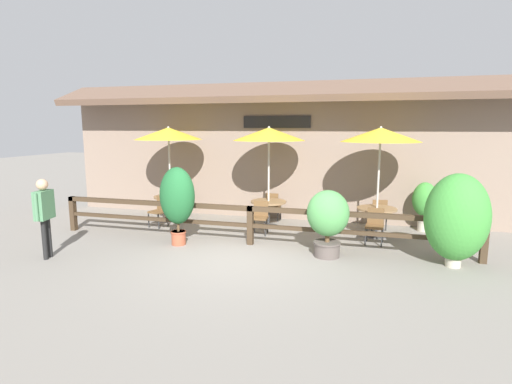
# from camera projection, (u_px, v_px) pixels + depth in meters

# --- Properties ---
(ground_plane) EXTENTS (60.00, 60.00, 0.00)m
(ground_plane) POSITION_uv_depth(u_px,v_px,m) (237.00, 258.00, 8.80)
(ground_plane) COLOR gray
(building_facade) EXTENTS (14.28, 1.49, 4.23)m
(building_facade) POSITION_uv_depth(u_px,v_px,m) (278.00, 149.00, 12.36)
(building_facade) COLOR gray
(building_facade) RESTS_ON ground
(patio_railing) EXTENTS (10.40, 0.14, 0.95)m
(patio_railing) POSITION_uv_depth(u_px,v_px,m) (250.00, 217.00, 9.69)
(patio_railing) COLOR #3D2D1E
(patio_railing) RESTS_ON ground
(patio_umbrella_near) EXTENTS (2.01, 2.01, 2.87)m
(patio_umbrella_near) POSITION_uv_depth(u_px,v_px,m) (168.00, 134.00, 11.91)
(patio_umbrella_near) COLOR #B7B2A8
(patio_umbrella_near) RESTS_ON ground
(dining_table_near) EXTENTS (1.02, 1.02, 0.76)m
(dining_table_near) POSITION_uv_depth(u_px,v_px,m) (171.00, 201.00, 12.24)
(dining_table_near) COLOR olive
(dining_table_near) RESTS_ON ground
(chair_near_streetside) EXTENTS (0.51, 0.51, 0.87)m
(chair_near_streetside) POSITION_uv_depth(u_px,v_px,m) (160.00, 210.00, 11.50)
(chair_near_streetside) COLOR brown
(chair_near_streetside) RESTS_ON ground
(chair_near_wallside) EXTENTS (0.45, 0.45, 0.87)m
(chair_near_wallside) POSITION_uv_depth(u_px,v_px,m) (181.00, 200.00, 13.02)
(chair_near_wallside) COLOR brown
(chair_near_wallside) RESTS_ON ground
(patio_umbrella_middle) EXTENTS (2.01, 2.01, 2.87)m
(patio_umbrella_middle) POSITION_uv_depth(u_px,v_px,m) (269.00, 134.00, 11.10)
(patio_umbrella_middle) COLOR #B7B2A8
(patio_umbrella_middle) RESTS_ON ground
(dining_table_middle) EXTENTS (1.02, 1.02, 0.76)m
(dining_table_middle) POSITION_uv_depth(u_px,v_px,m) (269.00, 206.00, 11.43)
(dining_table_middle) COLOR olive
(dining_table_middle) RESTS_ON ground
(chair_middle_streetside) EXTENTS (0.45, 0.45, 0.87)m
(chair_middle_streetside) POSITION_uv_depth(u_px,v_px,m) (260.00, 216.00, 10.72)
(chair_middle_streetside) COLOR brown
(chair_middle_streetside) RESTS_ON ground
(chair_middle_wallside) EXTENTS (0.43, 0.43, 0.87)m
(chair_middle_wallside) POSITION_uv_depth(u_px,v_px,m) (273.00, 205.00, 12.21)
(chair_middle_wallside) COLOR brown
(chair_middle_wallside) RESTS_ON ground
(patio_umbrella_far) EXTENTS (2.01, 2.01, 2.87)m
(patio_umbrella_far) POSITION_uv_depth(u_px,v_px,m) (381.00, 135.00, 10.12)
(patio_umbrella_far) COLOR #B7B2A8
(patio_umbrella_far) RESTS_ON ground
(dining_table_far) EXTENTS (1.02, 1.02, 0.76)m
(dining_table_far) POSITION_uv_depth(u_px,v_px,m) (377.00, 214.00, 10.45)
(dining_table_far) COLOR olive
(dining_table_far) RESTS_ON ground
(chair_far_streetside) EXTENTS (0.46, 0.46, 0.87)m
(chair_far_streetside) POSITION_uv_depth(u_px,v_px,m) (375.00, 224.00, 9.80)
(chair_far_streetside) COLOR brown
(chair_far_streetside) RESTS_ON ground
(chair_far_wallside) EXTENTS (0.48, 0.48, 0.87)m
(chair_far_wallside) POSITION_uv_depth(u_px,v_px,m) (379.00, 212.00, 11.13)
(chair_far_wallside) COLOR brown
(chair_far_wallside) RESTS_ON ground
(potted_plant_tall_tropical) EXTENTS (0.85, 0.77, 1.91)m
(potted_plant_tall_tropical) POSITION_uv_depth(u_px,v_px,m) (177.00, 198.00, 9.61)
(potted_plant_tall_tropical) COLOR #9E4C33
(potted_plant_tall_tropical) RESTS_ON ground
(potted_plant_small_flowering) EXTENTS (0.92, 0.83, 1.49)m
(potted_plant_small_flowering) POSITION_uv_depth(u_px,v_px,m) (328.00, 218.00, 8.75)
(potted_plant_small_flowering) COLOR #564C47
(potted_plant_small_flowering) RESTS_ON ground
(potted_plant_entrance_palm) EXTENTS (1.25, 1.12, 1.94)m
(potted_plant_entrance_palm) POSITION_uv_depth(u_px,v_px,m) (457.00, 218.00, 8.08)
(potted_plant_entrance_palm) COLOR #B7AD99
(potted_plant_entrance_palm) RESTS_ON ground
(potted_plant_broad_leaf) EXTENTS (0.65, 0.59, 1.36)m
(potted_plant_broad_leaf) POSITION_uv_depth(u_px,v_px,m) (425.00, 201.00, 10.93)
(potted_plant_broad_leaf) COLOR #B7AD99
(potted_plant_broad_leaf) RESTS_ON ground
(pedestrian) EXTENTS (0.30, 0.60, 1.76)m
(pedestrian) POSITION_uv_depth(u_px,v_px,m) (44.00, 208.00, 8.59)
(pedestrian) COLOR black
(pedestrian) RESTS_ON ground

